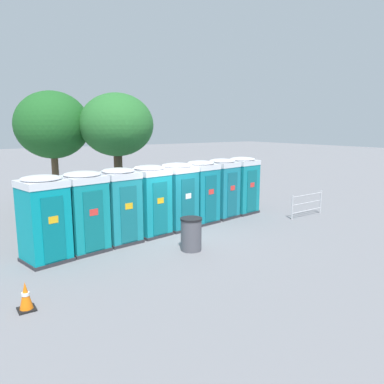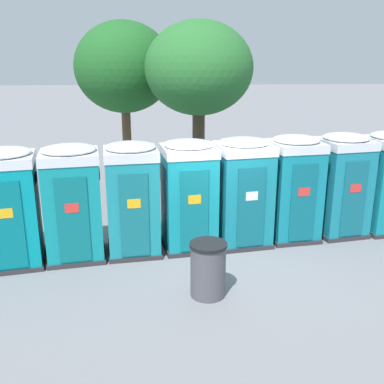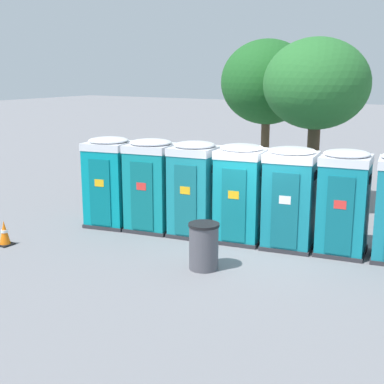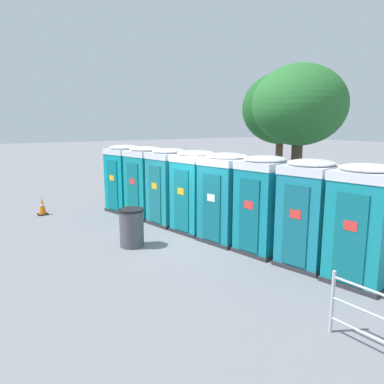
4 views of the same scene
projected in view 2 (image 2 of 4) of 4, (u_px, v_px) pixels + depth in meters
ground_plane at (221, 253)px, 10.27m from camera, size 120.00×120.00×0.00m
portapotty_0 at (9, 207)px, 9.41m from camera, size 1.43×1.42×2.54m
portapotty_1 at (73, 202)px, 9.72m from camera, size 1.42×1.39×2.54m
portapotty_2 at (132, 198)px, 10.00m from camera, size 1.32×1.34×2.54m
portapotty_3 at (189, 195)px, 10.26m from camera, size 1.37×1.37×2.54m
portapotty_4 at (243, 191)px, 10.50m from camera, size 1.42×1.39×2.54m
portapotty_5 at (293, 188)px, 10.80m from camera, size 1.32×1.35×2.54m
portapotty_6 at (342, 184)px, 11.08m from camera, size 1.36×1.39×2.54m
street_tree_0 at (124, 68)px, 14.67m from camera, size 3.22×3.22×5.42m
street_tree_1 at (199, 70)px, 13.28m from camera, size 3.22×3.22×5.34m
trash_can at (208, 269)px, 8.33m from camera, size 0.70×0.70×1.05m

